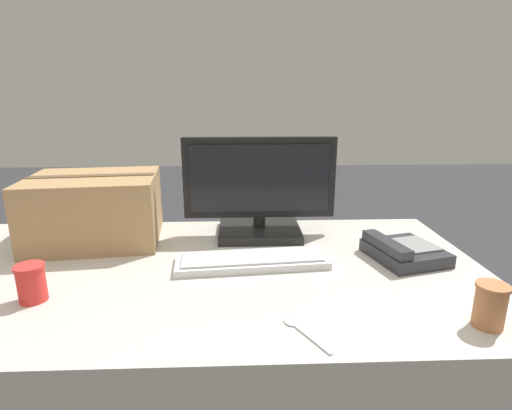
{
  "coord_description": "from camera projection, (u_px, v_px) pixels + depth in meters",
  "views": [
    {
      "loc": [
        0.17,
        -1.1,
        1.26
      ],
      "look_at": [
        0.22,
        0.16,
        0.91
      ],
      "focal_mm": 28.0,
      "sensor_mm": 36.0,
      "label": 1
    }
  ],
  "objects": [
    {
      "name": "paper_cup_right",
      "position": [
        490.0,
        305.0,
        0.88
      ],
      "size": [
        0.07,
        0.07,
        0.1
      ],
      "color": "#BC7547",
      "rests_on": "office_desk"
    },
    {
      "name": "cardboard_box",
      "position": [
        95.0,
        209.0,
        1.39
      ],
      "size": [
        0.46,
        0.39,
        0.23
      ],
      "rotation": [
        0.0,
        0.0,
        0.11
      ],
      "color": "tan",
      "rests_on": "office_desk"
    },
    {
      "name": "keyboard",
      "position": [
        252.0,
        260.0,
        1.22
      ],
      "size": [
        0.47,
        0.19,
        0.03
      ],
      "rotation": [
        0.0,
        0.0,
        0.09
      ],
      "color": "silver",
      "rests_on": "office_desk"
    },
    {
      "name": "desk_phone",
      "position": [
        403.0,
        251.0,
        1.25
      ],
      "size": [
        0.24,
        0.26,
        0.07
      ],
      "rotation": [
        0.0,
        0.0,
        0.25
      ],
      "color": "#2D2D33",
      "rests_on": "office_desk"
    },
    {
      "name": "monitor",
      "position": [
        259.0,
        195.0,
        1.44
      ],
      "size": [
        0.54,
        0.26,
        0.36
      ],
      "color": "black",
      "rests_on": "office_desk"
    },
    {
      "name": "spoon",
      "position": [
        299.0,
        329.0,
        0.88
      ],
      "size": [
        0.09,
        0.15,
        0.0
      ],
      "rotation": [
        0.0,
        0.0,
        2.08
      ],
      "color": "silver",
      "rests_on": "office_desk"
    },
    {
      "name": "paper_cup_left",
      "position": [
        31.0,
        283.0,
        0.99
      ],
      "size": [
        0.07,
        0.07,
        0.1
      ],
      "color": "red",
      "rests_on": "office_desk"
    },
    {
      "name": "office_desk",
      "position": [
        190.0,
        375.0,
        1.29
      ],
      "size": [
        1.8,
        0.9,
        0.76
      ],
      "color": "beige",
      "rests_on": "ground_plane"
    }
  ]
}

